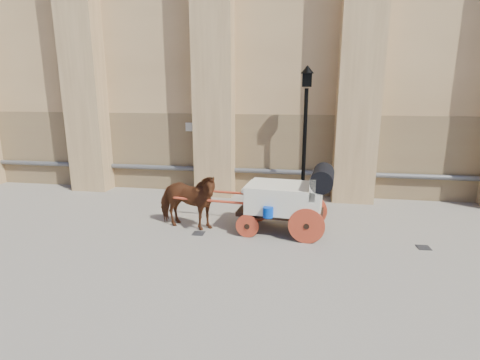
# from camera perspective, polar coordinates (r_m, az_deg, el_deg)

# --- Properties ---
(ground) EXTENTS (90.00, 90.00, 0.00)m
(ground) POSITION_cam_1_polar(r_m,az_deg,el_deg) (10.76, -2.86, -7.58)
(ground) COLOR gray
(ground) RESTS_ON ground
(horse) EXTENTS (2.09, 1.25, 1.65)m
(horse) POSITION_cam_1_polar(r_m,az_deg,el_deg) (10.69, -8.10, -3.15)
(horse) COLOR brown
(horse) RESTS_ON ground
(carriage) EXTENTS (4.47, 1.65, 1.92)m
(carriage) POSITION_cam_1_polar(r_m,az_deg,el_deg) (10.32, 7.60, -2.54)
(carriage) COLOR black
(carriage) RESTS_ON ground
(street_lamp) EXTENTS (0.44, 0.44, 4.65)m
(street_lamp) POSITION_cam_1_polar(r_m,az_deg,el_deg) (12.92, 9.86, 7.23)
(street_lamp) COLOR black
(street_lamp) RESTS_ON ground
(drain_grate_near) EXTENTS (0.32, 0.32, 0.01)m
(drain_grate_near) POSITION_cam_1_polar(r_m,az_deg,el_deg) (10.54, -6.33, -8.07)
(drain_grate_near) COLOR black
(drain_grate_near) RESTS_ON ground
(drain_grate_far) EXTENTS (0.34, 0.34, 0.01)m
(drain_grate_far) POSITION_cam_1_polar(r_m,az_deg,el_deg) (10.65, 26.18, -9.22)
(drain_grate_far) COLOR black
(drain_grate_far) RESTS_ON ground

